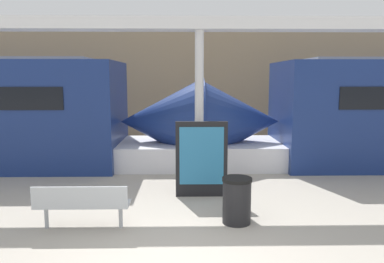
{
  "coord_description": "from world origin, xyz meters",
  "views": [
    {
      "loc": [
        0.04,
        -5.17,
        2.62
      ],
      "look_at": [
        0.19,
        3.33,
        1.4
      ],
      "focal_mm": 35.0,
      "sensor_mm": 36.0,
      "label": 1
    }
  ],
  "objects_px": {
    "poster_board": "(202,159)",
    "support_column_near": "(199,111)",
    "bench_near": "(82,202)",
    "trash_bin": "(237,200)"
  },
  "relations": [
    {
      "from": "bench_near",
      "to": "poster_board",
      "type": "xyz_separation_m",
      "value": [
        2.15,
        1.81,
        0.36
      ]
    },
    {
      "from": "trash_bin",
      "to": "poster_board",
      "type": "height_order",
      "value": "poster_board"
    },
    {
      "from": "poster_board",
      "to": "support_column_near",
      "type": "height_order",
      "value": "support_column_near"
    },
    {
      "from": "bench_near",
      "to": "trash_bin",
      "type": "distance_m",
      "value": 2.73
    },
    {
      "from": "trash_bin",
      "to": "bench_near",
      "type": "bearing_deg",
      "value": -174.36
    },
    {
      "from": "poster_board",
      "to": "bench_near",
      "type": "bearing_deg",
      "value": -139.83
    },
    {
      "from": "poster_board",
      "to": "trash_bin",
      "type": "bearing_deg",
      "value": -69.65
    },
    {
      "from": "bench_near",
      "to": "poster_board",
      "type": "bearing_deg",
      "value": 40.14
    },
    {
      "from": "bench_near",
      "to": "trash_bin",
      "type": "xyz_separation_m",
      "value": [
        2.72,
        0.27,
        -0.07
      ]
    },
    {
      "from": "poster_board",
      "to": "support_column_near",
      "type": "relative_size",
      "value": 0.45
    }
  ]
}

